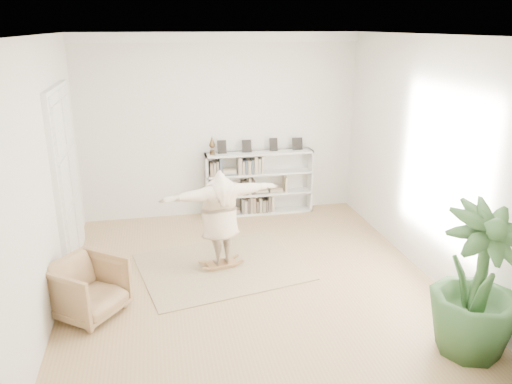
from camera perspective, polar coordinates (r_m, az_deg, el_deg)
floor at (r=7.79m, az=-0.72°, el=-10.03°), size 6.00×6.00×0.00m
room_shell at (r=9.74m, az=-4.27°, el=17.26°), size 6.00×6.00×6.00m
doors at (r=8.46m, az=-20.82°, el=1.37°), size 0.09×1.78×2.92m
bookshelf at (r=10.22m, az=0.34°, el=0.98°), size 2.20×0.35×1.64m
armchair at (r=7.13m, az=-18.71°, el=-10.41°), size 1.19×1.19×0.78m
rug at (r=8.18m, az=-4.00°, el=-8.50°), size 2.85×2.46×0.02m
rocker_board at (r=8.16m, az=-4.01°, el=-8.16°), size 0.51×0.37×0.10m
person at (r=7.82m, az=-4.14°, el=-2.70°), size 1.98×0.89×1.56m
houseplant at (r=6.36m, az=23.98°, el=-9.39°), size 1.21×1.21×1.84m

